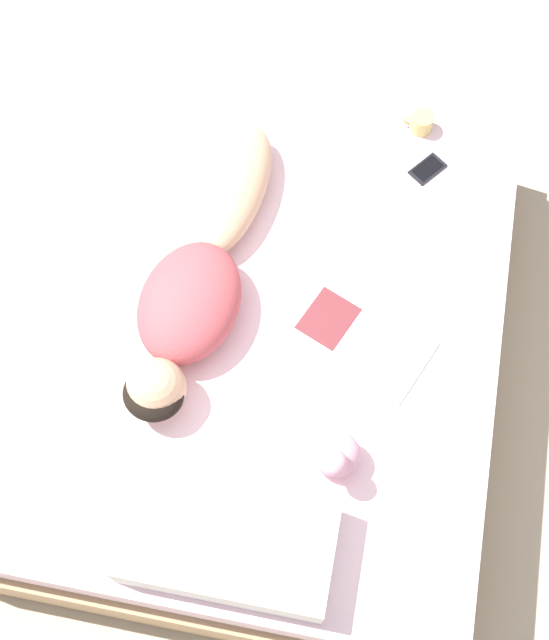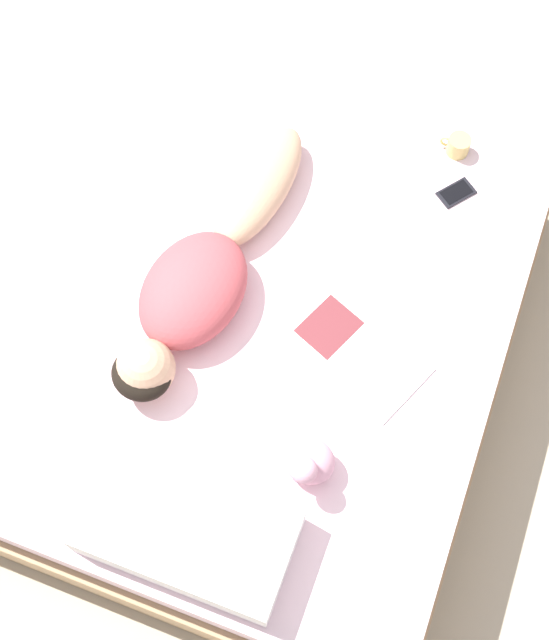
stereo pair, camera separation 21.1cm
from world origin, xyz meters
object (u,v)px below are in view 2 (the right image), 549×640
(person, at_px, (205,272))
(coffee_mug, at_px, (458,145))
(cell_phone, at_px, (456,193))
(open_magazine, at_px, (354,349))

(person, relative_size, coffee_mug, 10.56)
(cell_phone, bearing_deg, open_magazine, 115.74)
(person, relative_size, cell_phone, 7.87)
(open_magazine, xyz_separation_m, coffee_mug, (-0.11, -0.92, 0.04))
(person, height_order, coffee_mug, person)
(person, distance_m, coffee_mug, 1.10)
(open_magazine, height_order, coffee_mug, coffee_mug)
(coffee_mug, bearing_deg, cell_phone, 105.63)
(person, height_order, open_magazine, person)
(open_magazine, relative_size, coffee_mug, 4.83)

